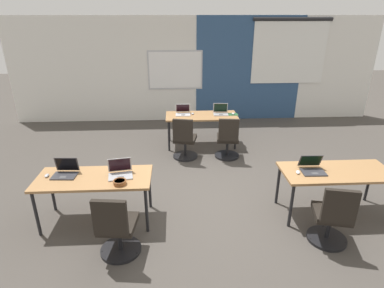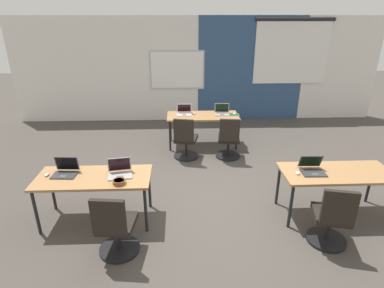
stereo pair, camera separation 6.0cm
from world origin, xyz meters
The scene contains 20 objects.
ground_plane centered at (0.00, 0.00, 0.00)m, with size 24.00×24.00×0.00m.
back_wall_assembly centered at (0.06, 4.20, 1.41)m, with size 10.00×0.27×2.80m.
desk_near_left centered at (-1.75, -0.60, 0.66)m, with size 1.60×0.70×0.72m.
desk_near_right centered at (1.75, -0.60, 0.66)m, with size 1.60×0.70×0.72m.
desk_far_center centered at (0.00, 2.20, 0.66)m, with size 1.60×0.70×0.72m.
laptop_near_right_inner centered at (1.38, -0.59, 0.77)m, with size 0.34×0.33×0.22m.
mouse_near_right_inner centered at (1.15, -0.64, 0.74)m, with size 0.08×0.11×0.03m.
chair_near_right_inner centered at (1.41, -1.28, 0.38)m, with size 0.53×0.58×0.92m.
laptop_near_left_end centered at (-2.16, -0.51, 0.77)m, with size 0.35×0.29×0.24m.
mouse_near_left_end centered at (-2.41, -0.55, 0.74)m, with size 0.06×0.10×0.03m.
laptop_far_left centered at (-0.42, 2.29, 0.77)m, with size 0.33×0.32×0.22m.
mouse_far_left centered at (-0.19, 2.27, 0.74)m, with size 0.07×0.11×0.03m.
chair_far_left centered at (-0.41, 1.48, 0.38)m, with size 0.52×0.58×0.92m.
laptop_far_right centered at (0.44, 2.26, 0.77)m, with size 0.35×0.30×0.23m.
mousepad_far_right centered at (0.72, 2.21, 0.72)m, with size 0.22×0.19×0.00m.
mouse_far_right centered at (0.72, 2.21, 0.74)m, with size 0.06×0.10×0.03m.
chair_far_right centered at (0.49, 1.45, 0.38)m, with size 0.52×0.56×0.92m.
laptop_near_left_inner centered at (-1.38, -0.57, 0.77)m, with size 0.37×0.33×0.23m.
chair_near_left_inner centered at (-1.33, -1.35, 0.38)m, with size 0.52×0.56×0.92m.
snack_bowl centered at (-1.35, -0.82, 0.76)m, with size 0.18×0.18×0.06m.
Camera 1 is at (-0.59, -4.55, 2.84)m, focal length 29.37 mm.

